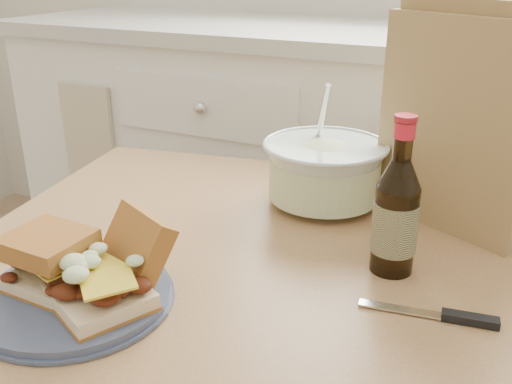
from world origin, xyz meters
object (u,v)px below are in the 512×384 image
at_px(dining_table, 231,307).
at_px(paper_bag, 476,120).
at_px(beer_bottle, 396,215).
at_px(plate, 76,297).
at_px(coleslaw_bowl, 324,174).

distance_m(dining_table, paper_bag, 0.51).
bearing_deg(dining_table, beer_bottle, 2.44).
height_order(plate, paper_bag, paper_bag).
xyz_separation_m(dining_table, paper_bag, (0.31, 0.30, 0.27)).
height_order(dining_table, plate, plate).
relative_size(dining_table, coleslaw_bowl, 4.34).
height_order(dining_table, beer_bottle, beer_bottle).
relative_size(coleslaw_bowl, beer_bottle, 0.97).
distance_m(plate, beer_bottle, 0.45).
relative_size(beer_bottle, paper_bag, 0.67).
bearing_deg(dining_table, coleslaw_bowl, 63.79).
distance_m(plate, coleslaw_bowl, 0.49).
bearing_deg(beer_bottle, plate, -156.60).
xyz_separation_m(plate, coleslaw_bowl, (0.19, 0.45, 0.05)).
height_order(beer_bottle, paper_bag, paper_bag).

